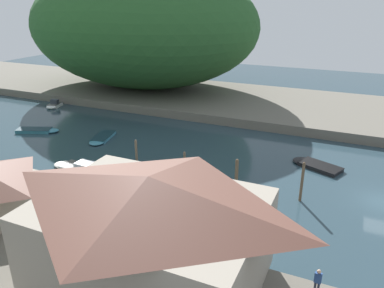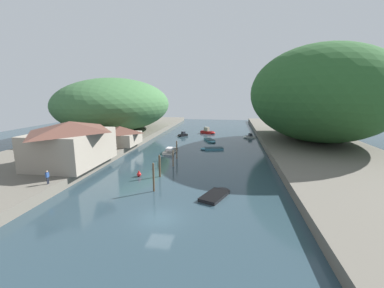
{
  "view_description": "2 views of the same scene",
  "coord_description": "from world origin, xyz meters",
  "px_view_note": "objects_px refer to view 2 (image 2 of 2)",
  "views": [
    {
      "loc": [
        -32.79,
        3.66,
        16.67
      ],
      "look_at": [
        1.49,
        18.99,
        1.92
      ],
      "focal_mm": 35.0,
      "sensor_mm": 36.0,
      "label": 1
    },
    {
      "loc": [
        6.72,
        -22.62,
        12.21
      ],
      "look_at": [
        -0.0,
        21.32,
        3.24
      ],
      "focal_mm": 24.0,
      "sensor_mm": 36.0,
      "label": 2
    }
  ],
  "objects_px": {
    "boat_far_right_bank": "(249,136)",
    "channel_buoy_near": "(139,174)",
    "waterfront_building": "(71,142)",
    "boat_red_skiff": "(217,194)",
    "boat_yellow_tender": "(210,140)",
    "boat_small_dinghy": "(208,132)",
    "boat_white_cruiser": "(211,149)",
    "boat_cabin_cruiser": "(171,150)",
    "person_on_quay": "(47,176)",
    "boat_open_rowboat": "(182,135)",
    "boathouse_shed": "(120,135)"
  },
  "relations": [
    {
      "from": "boat_open_rowboat",
      "to": "boat_far_right_bank",
      "type": "bearing_deg",
      "value": -136.96
    },
    {
      "from": "boat_red_skiff",
      "to": "boat_white_cruiser",
      "type": "height_order",
      "value": "same"
    },
    {
      "from": "boathouse_shed",
      "to": "boat_red_skiff",
      "type": "distance_m",
      "value": 31.26
    },
    {
      "from": "boat_small_dinghy",
      "to": "boat_cabin_cruiser",
      "type": "height_order",
      "value": "boat_small_dinghy"
    },
    {
      "from": "boat_far_right_bank",
      "to": "boat_yellow_tender",
      "type": "relative_size",
      "value": 0.58
    },
    {
      "from": "boat_open_rowboat",
      "to": "boat_red_skiff",
      "type": "height_order",
      "value": "boat_open_rowboat"
    },
    {
      "from": "boat_small_dinghy",
      "to": "boat_yellow_tender",
      "type": "relative_size",
      "value": 0.87
    },
    {
      "from": "boathouse_shed",
      "to": "boat_far_right_bank",
      "type": "bearing_deg",
      "value": 34.63
    },
    {
      "from": "boathouse_shed",
      "to": "boat_small_dinghy",
      "type": "height_order",
      "value": "boathouse_shed"
    },
    {
      "from": "channel_buoy_near",
      "to": "boat_cabin_cruiser",
      "type": "bearing_deg",
      "value": 86.75
    },
    {
      "from": "boat_red_skiff",
      "to": "boat_open_rowboat",
      "type": "bearing_deg",
      "value": 129.14
    },
    {
      "from": "boat_open_rowboat",
      "to": "boat_cabin_cruiser",
      "type": "relative_size",
      "value": 0.49
    },
    {
      "from": "boat_yellow_tender",
      "to": "boat_small_dinghy",
      "type": "bearing_deg",
      "value": -104.79
    },
    {
      "from": "boat_small_dinghy",
      "to": "boat_red_skiff",
      "type": "bearing_deg",
      "value": 34.13
    },
    {
      "from": "boat_yellow_tender",
      "to": "boat_far_right_bank",
      "type": "bearing_deg",
      "value": -168.25
    },
    {
      "from": "boat_open_rowboat",
      "to": "boat_small_dinghy",
      "type": "xyz_separation_m",
      "value": [
        6.79,
        6.12,
        0.15
      ]
    },
    {
      "from": "waterfront_building",
      "to": "boat_red_skiff",
      "type": "xyz_separation_m",
      "value": [
        22.89,
        -6.49,
        -4.48
      ]
    },
    {
      "from": "boat_cabin_cruiser",
      "to": "person_on_quay",
      "type": "relative_size",
      "value": 3.82
    },
    {
      "from": "waterfront_building",
      "to": "boat_cabin_cruiser",
      "type": "relative_size",
      "value": 2.04
    },
    {
      "from": "boat_open_rowboat",
      "to": "boat_small_dinghy",
      "type": "distance_m",
      "value": 9.14
    },
    {
      "from": "boat_yellow_tender",
      "to": "boat_white_cruiser",
      "type": "bearing_deg",
      "value": 73.32
    },
    {
      "from": "channel_buoy_near",
      "to": "boathouse_shed",
      "type": "bearing_deg",
      "value": 121.54
    },
    {
      "from": "boat_red_skiff",
      "to": "boat_white_cruiser",
      "type": "bearing_deg",
      "value": 118.8
    },
    {
      "from": "boat_red_skiff",
      "to": "boat_cabin_cruiser",
      "type": "distance_m",
      "value": 24.61
    },
    {
      "from": "boat_small_dinghy",
      "to": "boat_white_cruiser",
      "type": "height_order",
      "value": "boat_small_dinghy"
    },
    {
      "from": "boat_far_right_bank",
      "to": "channel_buoy_near",
      "type": "bearing_deg",
      "value": 138.35
    },
    {
      "from": "boat_open_rowboat",
      "to": "boat_small_dinghy",
      "type": "relative_size",
      "value": 0.63
    },
    {
      "from": "boat_red_skiff",
      "to": "boat_yellow_tender",
      "type": "xyz_separation_m",
      "value": [
        -3.62,
        34.8,
        0.03
      ]
    },
    {
      "from": "boat_far_right_bank",
      "to": "boat_yellow_tender",
      "type": "height_order",
      "value": "boat_far_right_bank"
    },
    {
      "from": "boathouse_shed",
      "to": "boat_open_rowboat",
      "type": "relative_size",
      "value": 2.53
    },
    {
      "from": "boat_small_dinghy",
      "to": "boat_white_cruiser",
      "type": "relative_size",
      "value": 0.95
    },
    {
      "from": "boat_yellow_tender",
      "to": "channel_buoy_near",
      "type": "xyz_separation_m",
      "value": [
        -8.16,
        -29.3,
        0.15
      ]
    },
    {
      "from": "waterfront_building",
      "to": "boat_far_right_bank",
      "type": "bearing_deg",
      "value": 50.17
    },
    {
      "from": "boat_open_rowboat",
      "to": "person_on_quay",
      "type": "height_order",
      "value": "person_on_quay"
    },
    {
      "from": "boat_far_right_bank",
      "to": "channel_buoy_near",
      "type": "distance_m",
      "value": 40.44
    },
    {
      "from": "waterfront_building",
      "to": "boat_white_cruiser",
      "type": "distance_m",
      "value": 28.07
    },
    {
      "from": "waterfront_building",
      "to": "boat_small_dinghy",
      "type": "height_order",
      "value": "waterfront_building"
    },
    {
      "from": "boat_open_rowboat",
      "to": "person_on_quay",
      "type": "xyz_separation_m",
      "value": [
        -8.26,
        -43.75,
        1.83
      ]
    },
    {
      "from": "boat_white_cruiser",
      "to": "person_on_quay",
      "type": "xyz_separation_m",
      "value": [
        -17.69,
        -27.91,
        2.04
      ]
    },
    {
      "from": "boat_red_skiff",
      "to": "channel_buoy_near",
      "type": "bearing_deg",
      "value": 177.74
    },
    {
      "from": "boat_red_skiff",
      "to": "channel_buoy_near",
      "type": "height_order",
      "value": "channel_buoy_near"
    },
    {
      "from": "boat_cabin_cruiser",
      "to": "channel_buoy_near",
      "type": "relative_size",
      "value": 6.71
    },
    {
      "from": "boathouse_shed",
      "to": "boat_yellow_tender",
      "type": "distance_m",
      "value": 22.52
    },
    {
      "from": "boathouse_shed",
      "to": "boat_cabin_cruiser",
      "type": "distance_m",
      "value": 11.49
    },
    {
      "from": "boat_white_cruiser",
      "to": "boat_red_skiff",
      "type": "bearing_deg",
      "value": 172.68
    },
    {
      "from": "boat_cabin_cruiser",
      "to": "channel_buoy_near",
      "type": "height_order",
      "value": "boat_cabin_cruiser"
    },
    {
      "from": "channel_buoy_near",
      "to": "person_on_quay",
      "type": "bearing_deg",
      "value": -137.16
    },
    {
      "from": "waterfront_building",
      "to": "boat_small_dinghy",
      "type": "xyz_separation_m",
      "value": [
        17.57,
        40.92,
        -4.12
      ]
    },
    {
      "from": "waterfront_building",
      "to": "boat_red_skiff",
      "type": "bearing_deg",
      "value": -15.84
    },
    {
      "from": "boathouse_shed",
      "to": "boat_red_skiff",
      "type": "xyz_separation_m",
      "value": [
        21.93,
        -22.05,
        -3.09
      ]
    }
  ]
}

